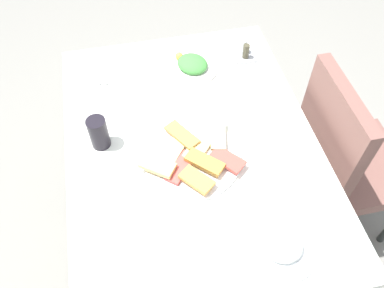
{
  "coord_description": "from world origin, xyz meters",
  "views": [
    {
      "loc": [
        0.84,
        -0.18,
        1.85
      ],
      "look_at": [
        0.03,
        -0.01,
        0.77
      ],
      "focal_mm": 37.4,
      "sensor_mm": 36.0,
      "label": 1
    }
  ],
  "objects_px": {
    "condiment_caddy": "(244,53)",
    "paper_napkin": "(95,70)",
    "spoon": "(99,69)",
    "dining_table": "(192,156)",
    "dining_chair": "(343,157)",
    "fork": "(90,70)",
    "pide_platter": "(192,157)",
    "soda_can": "(99,133)",
    "salad_plate_greens": "(281,245)",
    "salad_plate_rice": "(192,65)"
  },
  "relations": [
    {
      "from": "salad_plate_rice",
      "to": "condiment_caddy",
      "type": "height_order",
      "value": "condiment_caddy"
    },
    {
      "from": "dining_chair",
      "to": "condiment_caddy",
      "type": "height_order",
      "value": "dining_chair"
    },
    {
      "from": "salad_plate_rice",
      "to": "spoon",
      "type": "xyz_separation_m",
      "value": [
        -0.07,
        -0.37,
        -0.01
      ]
    },
    {
      "from": "salad_plate_rice",
      "to": "condiment_caddy",
      "type": "bearing_deg",
      "value": 95.5
    },
    {
      "from": "dining_chair",
      "to": "paper_napkin",
      "type": "xyz_separation_m",
      "value": [
        -0.49,
        -0.94,
        0.22
      ]
    },
    {
      "from": "dining_table",
      "to": "fork",
      "type": "distance_m",
      "value": 0.56
    },
    {
      "from": "pide_platter",
      "to": "salad_plate_rice",
      "type": "distance_m",
      "value": 0.46
    },
    {
      "from": "salad_plate_rice",
      "to": "soda_can",
      "type": "xyz_separation_m",
      "value": [
        0.32,
        -0.39,
        0.04
      ]
    },
    {
      "from": "salad_plate_greens",
      "to": "fork",
      "type": "xyz_separation_m",
      "value": [
        -0.88,
        -0.5,
        -0.01
      ]
    },
    {
      "from": "dining_table",
      "to": "dining_chair",
      "type": "height_order",
      "value": "dining_chair"
    },
    {
      "from": "salad_plate_rice",
      "to": "condiment_caddy",
      "type": "distance_m",
      "value": 0.23
    },
    {
      "from": "fork",
      "to": "condiment_caddy",
      "type": "relative_size",
      "value": 2.02
    },
    {
      "from": "pide_platter",
      "to": "salad_plate_greens",
      "type": "bearing_deg",
      "value": 27.02
    },
    {
      "from": "dining_table",
      "to": "spoon",
      "type": "distance_m",
      "value": 0.54
    },
    {
      "from": "dining_chair",
      "to": "paper_napkin",
      "type": "bearing_deg",
      "value": -117.49
    },
    {
      "from": "dining_chair",
      "to": "soda_can",
      "type": "bearing_deg",
      "value": -96.11
    },
    {
      "from": "soda_can",
      "to": "fork",
      "type": "distance_m",
      "value": 0.39
    },
    {
      "from": "fork",
      "to": "spoon",
      "type": "height_order",
      "value": "same"
    },
    {
      "from": "paper_napkin",
      "to": "dining_chair",
      "type": "bearing_deg",
      "value": 62.51
    },
    {
      "from": "dining_chair",
      "to": "salad_plate_greens",
      "type": "bearing_deg",
      "value": -49.19
    },
    {
      "from": "condiment_caddy",
      "to": "paper_napkin",
      "type": "bearing_deg",
      "value": -94.52
    },
    {
      "from": "salad_plate_greens",
      "to": "condiment_caddy",
      "type": "bearing_deg",
      "value": 170.35
    },
    {
      "from": "pide_platter",
      "to": "paper_napkin",
      "type": "xyz_separation_m",
      "value": [
        -0.52,
        -0.29,
        -0.01
      ]
    },
    {
      "from": "salad_plate_rice",
      "to": "paper_napkin",
      "type": "distance_m",
      "value": 0.4
    },
    {
      "from": "dining_table",
      "to": "condiment_caddy",
      "type": "relative_size",
      "value": 12.57
    },
    {
      "from": "dining_table",
      "to": "soda_can",
      "type": "xyz_separation_m",
      "value": [
        -0.06,
        -0.31,
        0.14
      ]
    },
    {
      "from": "paper_napkin",
      "to": "soda_can",
      "type": "bearing_deg",
      "value": -0.13
    },
    {
      "from": "salad_plate_greens",
      "to": "spoon",
      "type": "distance_m",
      "value": 1.0
    },
    {
      "from": "dining_chair",
      "to": "fork",
      "type": "xyz_separation_m",
      "value": [
        -0.49,
        -0.95,
        0.23
      ]
    },
    {
      "from": "dining_chair",
      "to": "salad_plate_rice",
      "type": "bearing_deg",
      "value": -127.43
    },
    {
      "from": "dining_chair",
      "to": "salad_plate_greens",
      "type": "distance_m",
      "value": 0.65
    },
    {
      "from": "pide_platter",
      "to": "condiment_caddy",
      "type": "height_order",
      "value": "condiment_caddy"
    },
    {
      "from": "fork",
      "to": "spoon",
      "type": "relative_size",
      "value": 0.98
    },
    {
      "from": "condiment_caddy",
      "to": "spoon",
      "type": "bearing_deg",
      "value": -94.65
    },
    {
      "from": "condiment_caddy",
      "to": "dining_chair",
      "type": "bearing_deg",
      "value": 35.79
    },
    {
      "from": "pide_platter",
      "to": "fork",
      "type": "bearing_deg",
      "value": -149.05
    },
    {
      "from": "soda_can",
      "to": "salad_plate_greens",
      "type": "bearing_deg",
      "value": 44.06
    },
    {
      "from": "paper_napkin",
      "to": "condiment_caddy",
      "type": "distance_m",
      "value": 0.62
    },
    {
      "from": "paper_napkin",
      "to": "spoon",
      "type": "distance_m",
      "value": 0.02
    },
    {
      "from": "salad_plate_rice",
      "to": "fork",
      "type": "xyz_separation_m",
      "value": [
        -0.07,
        -0.41,
        -0.01
      ]
    },
    {
      "from": "soda_can",
      "to": "spoon",
      "type": "distance_m",
      "value": 0.39
    },
    {
      "from": "dining_table",
      "to": "spoon",
      "type": "relative_size",
      "value": 6.08
    },
    {
      "from": "spoon",
      "to": "salad_plate_rice",
      "type": "bearing_deg",
      "value": 64.34
    },
    {
      "from": "pide_platter",
      "to": "soda_can",
      "type": "bearing_deg",
      "value": -114.38
    },
    {
      "from": "dining_table",
      "to": "fork",
      "type": "height_order",
      "value": "fork"
    },
    {
      "from": "spoon",
      "to": "dining_table",
      "type": "bearing_deg",
      "value": 17.89
    },
    {
      "from": "soda_can",
      "to": "condiment_caddy",
      "type": "bearing_deg",
      "value": 118.54
    },
    {
      "from": "dining_chair",
      "to": "fork",
      "type": "relative_size",
      "value": 4.77
    },
    {
      "from": "paper_napkin",
      "to": "spoon",
      "type": "bearing_deg",
      "value": 90.0
    },
    {
      "from": "soda_can",
      "to": "paper_napkin",
      "type": "relative_size",
      "value": 1.09
    }
  ]
}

